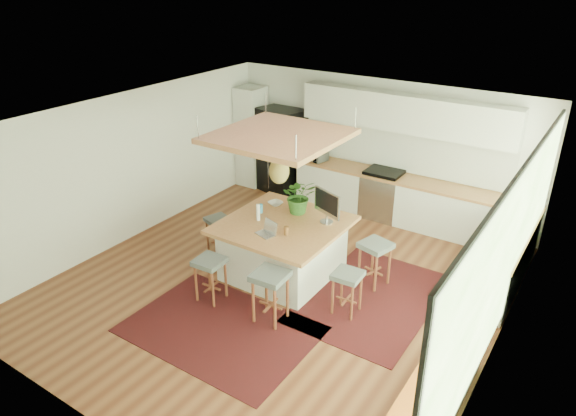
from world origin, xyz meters
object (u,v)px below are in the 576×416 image
Objects in this scene: stool_near_left at (211,279)px; stool_right_front at (347,292)px; fridge at (281,151)px; stool_near_right at (271,299)px; island_plant at (299,199)px; microwave at (315,152)px; stool_left_side at (218,232)px; monitor at (327,208)px; island at (283,249)px; laptop at (265,228)px; stool_right_back at (374,264)px.

stool_near_left reaches higher than stool_right_front.
fridge is 4.74m from stool_right_front.
island_plant reaches higher than stool_near_right.
microwave is (0.90, -0.05, 0.17)m from fridge.
stool_near_right is at bearing -30.69° from stool_left_side.
microwave is at bearing 84.02° from stool_left_side.
monitor is (1.07, 1.63, 0.83)m from stool_near_left.
fridge is at bearing 135.72° from stool_right_front.
stool_near_right is 1.32× the size of monitor.
island is 1.43m from stool_right_front.
laptop is 0.64× the size of microwave.
stool_right_front is 1.06× the size of stool_left_side.
island is (2.00, -2.90, -0.46)m from fridge.
stool_near_left is at bearing -66.72° from microwave.
stool_near_left is 4.18m from microwave.
laptop is (0.49, 0.75, 0.70)m from stool_near_left.
monitor is (0.01, 1.55, 0.83)m from stool_near_right.
laptop is at bearing -19.33° from stool_left_side.
laptop reaches higher than island.
stool_near_left is 0.90× the size of stool_near_right.
island is 3.10× the size of monitor.
island_plant is at bearing 106.77° from laptop.
fridge is 4.81m from stool_near_right.
microwave is at bearing 145.36° from monitor.
fridge is at bearing 101.71° from stool_left_side.
microwave is at bearing 125.51° from laptop.
fridge is 3.15× the size of monitor.
monitor is at bearing 89.49° from stool_near_right.
monitor is at bearing -29.90° from fridge.
laptop reaches higher than stool_near_left.
laptop is at bearing -56.91° from microwave.
stool_right_back is at bearing -20.64° from fridge.
island is 1.49m from stool_right_back.
stool_right_back is 1.51× the size of microwave.
stool_near_right is 1.16× the size of stool_right_front.
fridge is at bearing 156.90° from monitor.
island is 3.12m from microwave.
fridge is 2.78× the size of stool_right_front.
monitor reaches higher than stool_right_front.
island_plant is (-1.37, 0.86, 0.81)m from stool_right_front.
stool_near_left is 2.12m from monitor.
stool_right_front is at bearing -23.16° from monitor.
monitor reaches higher than stool_near_left.
fridge reaches higher than stool_left_side.
microwave is at bearing 11.30° from fridge.
island is at bearing -41.11° from fridge.
laptop is (-0.01, -0.48, 0.58)m from island.
fridge reaches higher than microwave.
stool_near_right is at bearing -64.34° from island.
stool_near_left is at bearing -175.76° from stool_near_right.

